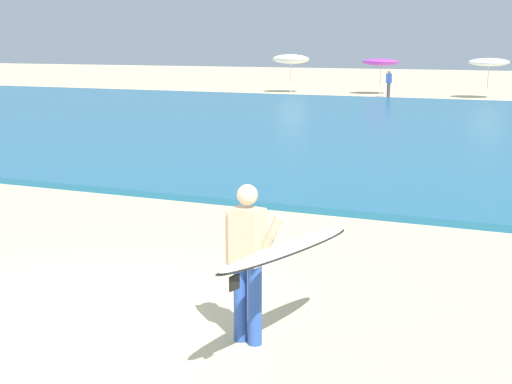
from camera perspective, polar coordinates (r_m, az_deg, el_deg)
name	(u,v)px	position (r m, az deg, el deg)	size (l,w,h in m)	color
ground_plane	(82,317)	(9.00, -13.28, -9.41)	(160.00, 160.00, 0.00)	beige
sea	(423,129)	(27.42, 12.75, 4.76)	(120.00, 28.00, 0.14)	#1E6084
surfer_with_board	(265,254)	(7.63, 0.68, -4.80)	(1.13, 2.37, 1.73)	#284CA3
beach_umbrella_0	(291,59)	(47.07, 2.72, 10.21)	(2.29, 2.31, 2.44)	beige
beach_umbrella_1	(381,62)	(46.20, 9.60, 9.86)	(2.21, 2.23, 2.20)	beige
beach_umbrella_2	(489,62)	(44.19, 17.54, 9.53)	(2.24, 2.25, 2.27)	beige
beachgoer_near_row_left	(389,83)	(43.42, 10.21, 8.28)	(0.32, 0.20, 1.58)	#383842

